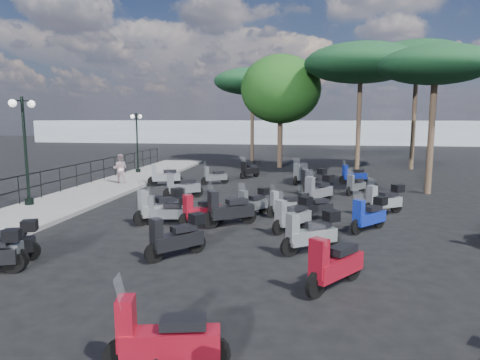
# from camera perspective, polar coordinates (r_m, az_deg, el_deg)

# --- Properties ---
(ground) EXTENTS (120.00, 120.00, 0.00)m
(ground) POSITION_cam_1_polar(r_m,az_deg,el_deg) (14.42, -3.27, -5.44)
(ground) COLOR black
(ground) RESTS_ON ground
(sidewalk) EXTENTS (3.00, 30.00, 0.15)m
(sidewalk) POSITION_cam_1_polar(r_m,az_deg,el_deg) (19.50, -20.28, -2.10)
(sidewalk) COLOR slate
(sidewalk) RESTS_ON ground
(railing) EXTENTS (0.04, 26.04, 1.10)m
(railing) POSITION_cam_1_polar(r_m,az_deg,el_deg) (19.88, -23.95, 0.29)
(railing) COLOR black
(railing) RESTS_ON sidewalk
(lamp_post_1) EXTENTS (0.39, 1.19, 4.04)m
(lamp_post_1) POSITION_cam_1_polar(r_m,az_deg,el_deg) (17.89, -26.74, 4.32)
(lamp_post_1) COLOR black
(lamp_post_1) RESTS_ON sidewalk
(lamp_post_2) EXTENTS (0.39, 1.04, 3.56)m
(lamp_post_2) POSITION_cam_1_polar(r_m,az_deg,el_deg) (26.43, -13.56, 5.39)
(lamp_post_2) COLOR black
(lamp_post_2) RESTS_ON sidewalk
(pedestrian_far) EXTENTS (0.81, 0.69, 1.46)m
(pedestrian_far) POSITION_cam_1_polar(r_m,az_deg,el_deg) (22.38, -15.68, 1.48)
(pedestrian_far) COLOR #C0A2A5
(pedestrian_far) RESTS_ON sidewalk
(scooter_2) EXTENTS (1.41, 1.41, 1.45)m
(scooter_2) POSITION_cam_1_polar(r_m,az_deg,el_deg) (14.22, -10.57, -3.51)
(scooter_2) COLOR black
(scooter_2) RESTS_ON ground
(scooter_3) EXTENTS (1.53, 0.53, 1.22)m
(scooter_3) POSITION_cam_1_polar(r_m,az_deg,el_deg) (13.92, -9.71, -4.11)
(scooter_3) COLOR black
(scooter_3) RESTS_ON ground
(scooter_4) EXTENTS (1.71, 0.85, 1.42)m
(scooter_4) POSITION_cam_1_polar(r_m,az_deg,el_deg) (21.89, -10.04, 0.49)
(scooter_4) COLOR black
(scooter_4) RESTS_ON ground
(scooter_5) EXTENTS (1.31, 0.90, 1.19)m
(scooter_5) POSITION_cam_1_polar(r_m,az_deg,el_deg) (22.08, -3.44, 0.46)
(scooter_5) COLOR black
(scooter_5) RESTS_ON ground
(scooter_7) EXTENTS (1.26, 1.39, 1.36)m
(scooter_7) POSITION_cam_1_polar(r_m,az_deg,el_deg) (10.70, -8.43, -7.58)
(scooter_7) COLOR black
(scooter_7) RESTS_ON ground
(scooter_8) EXTENTS (1.31, 1.19, 1.33)m
(scooter_8) POSITION_cam_1_polar(r_m,az_deg,el_deg) (13.74, -5.14, -4.18)
(scooter_8) COLOR black
(scooter_8) RESTS_ON ground
(scooter_9) EXTENTS (1.02, 1.35, 1.24)m
(scooter_9) POSITION_cam_1_polar(r_m,az_deg,el_deg) (14.98, 1.75, -3.08)
(scooter_9) COLOR black
(scooter_9) RESTS_ON ground
(scooter_10) EXTENTS (1.54, 1.04, 1.39)m
(scooter_10) POSITION_cam_1_polar(r_m,az_deg,el_deg) (18.36, -7.73, -0.98)
(scooter_10) COLOR black
(scooter_10) RESTS_ON ground
(scooter_11) EXTENTS (1.01, 1.42, 1.28)m
(scooter_11) POSITION_cam_1_polar(r_m,az_deg,el_deg) (24.33, 1.36, 1.37)
(scooter_11) COLOR black
(scooter_11) RESTS_ON ground
(scooter_12) EXTENTS (1.71, 0.64, 1.37)m
(scooter_12) POSITION_cam_1_polar(r_m,az_deg,el_deg) (6.22, -10.12, -20.17)
(scooter_12) COLOR black
(scooter_12) RESTS_ON ground
(scooter_13) EXTENTS (1.21, 1.55, 1.47)m
(scooter_13) POSITION_cam_1_polar(r_m,az_deg,el_deg) (8.91, 12.44, -11.00)
(scooter_13) COLOR black
(scooter_13) RESTS_ON ground
(scooter_14) EXTENTS (1.59, 1.20, 1.49)m
(scooter_14) POSITION_cam_1_polar(r_m,az_deg,el_deg) (13.56, -1.52, -4.07)
(scooter_14) COLOR black
(scooter_14) RESTS_ON ground
(scooter_15) EXTENTS (1.19, 1.37, 1.32)m
(scooter_15) POSITION_cam_1_polar(r_m,az_deg,el_deg) (13.06, 7.07, -4.71)
(scooter_15) COLOR black
(scooter_15) RESTS_ON ground
(scooter_16) EXTENTS (1.25, 1.51, 1.43)m
(scooter_16) POSITION_cam_1_polar(r_m,az_deg,el_deg) (19.84, 9.74, -0.17)
(scooter_16) COLOR black
(scooter_16) RESTS_ON ground
(scooter_17) EXTENTS (0.95, 1.60, 1.39)m
(scooter_17) POSITION_cam_1_polar(r_m,az_deg,el_deg) (22.43, 8.22, 0.69)
(scooter_17) COLOR black
(scooter_17) RESTS_ON ground
(scooter_19) EXTENTS (1.51, 1.13, 1.37)m
(scooter_19) POSITION_cam_1_polar(r_m,az_deg,el_deg) (11.09, 9.48, -7.00)
(scooter_19) COLOR black
(scooter_19) RESTS_ON ground
(scooter_20) EXTENTS (1.37, 0.92, 1.23)m
(scooter_20) POSITION_cam_1_polar(r_m,az_deg,el_deg) (14.59, 9.75, -3.67)
(scooter_20) COLOR black
(scooter_20) RESTS_ON ground
(scooter_21) EXTENTS (1.31, 0.88, 1.18)m
(scooter_21) POSITION_cam_1_polar(r_m,az_deg,el_deg) (14.99, 6.07, -3.34)
(scooter_21) COLOR black
(scooter_21) RESTS_ON ground
(scooter_22) EXTENTS (1.24, 1.56, 1.45)m
(scooter_22) POSITION_cam_1_polar(r_m,az_deg,el_deg) (17.41, 10.44, -1.33)
(scooter_22) COLOR black
(scooter_22) RESTS_ON ground
(scooter_23) EXTENTS (0.96, 1.24, 1.18)m
(scooter_23) POSITION_cam_1_polar(r_m,az_deg,el_deg) (19.85, 15.15, -0.71)
(scooter_23) COLOR black
(scooter_23) RESTS_ON ground
(scooter_27) EXTENTS (1.22, 1.34, 1.32)m
(scooter_27) POSITION_cam_1_polar(r_m,az_deg,el_deg) (13.56, 16.82, -4.53)
(scooter_27) COLOR black
(scooter_27) RESTS_ON ground
(scooter_28) EXTENTS (1.52, 1.10, 1.38)m
(scooter_28) POSITION_cam_1_polar(r_m,az_deg,el_deg) (16.04, 18.65, -2.57)
(scooter_28) COLOR black
(scooter_28) RESTS_ON ground
(scooter_29) EXTENTS (1.54, 0.77, 1.28)m
(scooter_29) POSITION_cam_1_polar(r_m,az_deg,el_deg) (23.02, 14.86, 0.60)
(scooter_29) COLOR black
(scooter_29) RESTS_ON ground
(scooter_30) EXTENTS (1.59, 0.83, 1.32)m
(scooter_30) POSITION_cam_1_polar(r_m,az_deg,el_deg) (11.70, -28.98, -7.24)
(scooter_30) COLOR black
(scooter_30) RESTS_ON ground
(broadleaf_tree) EXTENTS (5.45, 5.45, 7.64)m
(broadleaf_tree) POSITION_cam_1_polar(r_m,az_deg,el_deg) (29.69, 5.44, 11.93)
(broadleaf_tree) COLOR #38281E
(broadleaf_tree) RESTS_ON ground
(pine_0) EXTENTS (6.75, 6.75, 7.81)m
(pine_0) POSITION_cam_1_polar(r_m,az_deg,el_deg) (27.24, 15.83, 14.73)
(pine_0) COLOR #38281E
(pine_0) RESTS_ON ground
(pine_1) EXTENTS (6.34, 6.34, 8.32)m
(pine_1) POSITION_cam_1_polar(r_m,az_deg,el_deg) (30.77, 22.57, 14.72)
(pine_1) COLOR #38281E
(pine_1) RESTS_ON ground
(pine_2) EXTENTS (6.02, 6.02, 7.26)m
(pine_2) POSITION_cam_1_polar(r_m,az_deg,el_deg) (34.15, 1.66, 12.97)
(pine_2) COLOR #38281E
(pine_2) RESTS_ON ground
(pine_3) EXTENTS (4.88, 4.88, 6.55)m
(pine_3) POSITION_cam_1_polar(r_m,az_deg,el_deg) (21.08, 24.63, 13.70)
(pine_3) COLOR #38281E
(pine_3) RESTS_ON ground
(distant_hills) EXTENTS (70.00, 8.00, 3.00)m
(distant_hills) POSITION_cam_1_polar(r_m,az_deg,el_deg) (58.78, 6.27, 6.40)
(distant_hills) COLOR gray
(distant_hills) RESTS_ON ground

